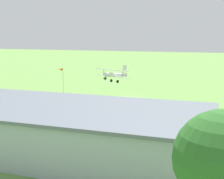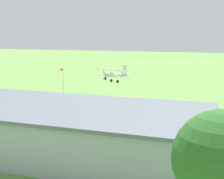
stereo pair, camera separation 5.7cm
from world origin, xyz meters
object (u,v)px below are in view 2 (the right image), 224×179
person_by_parked_cars (123,112)px  windsock (61,71)px  car_orange (208,124)px  hangar (72,129)px  tree_at_field_edge (222,160)px  car_yellow (38,108)px  person_crossing_taxiway (129,111)px  biplane (115,74)px  person_near_hangar_door (203,130)px  car_white (5,107)px

person_by_parked_cars → windsock: 23.89m
windsock → car_orange: bearing=154.5°
hangar → tree_at_field_edge: bearing=137.9°
car_yellow → windsock: (4.58, -16.13, 4.68)m
person_crossing_taxiway → person_by_parked_cars: size_ratio=1.09×
biplane → person_near_hangar_door: bearing=134.9°
car_white → tree_at_field_edge: bearing=142.0°
person_near_hangar_door → windsock: windsock is taller
hangar → car_yellow: size_ratio=7.09×
car_yellow → tree_at_field_edge: (-31.65, 30.58, 6.26)m
tree_at_field_edge → windsock: tree_at_field_edge is taller
car_orange → car_yellow: (28.81, 0.20, 0.06)m
biplane → car_yellow: 19.57m
hangar → windsock: (19.22, -31.35, 2.83)m
tree_at_field_edge → windsock: 59.14m
tree_at_field_edge → hangar: bearing=-42.1°
biplane → person_crossing_taxiway: (-7.59, 13.69, -4.40)m
hangar → car_yellow: bearing=-46.1°
person_crossing_taxiway → person_near_hangar_door: 14.62m
car_yellow → person_by_parked_cars: 15.07m
car_yellow → car_white: (6.55, 0.78, -0.10)m
biplane → windsock: 12.62m
person_near_hangar_door → hangar: bearing=40.9°
person_by_parked_cars → windsock: bearing=-34.2°
biplane → person_crossing_taxiway: size_ratio=5.07×
biplane → person_near_hangar_door: 29.36m
car_orange → tree_at_field_edge: (-2.83, 30.78, 6.32)m
hangar → tree_at_field_edge: size_ratio=3.28×
person_by_parked_cars → tree_at_field_edge: bearing=116.7°
hangar → person_near_hangar_door: bearing=-139.1°
biplane → windsock: biplane is taller
person_near_hangar_door → tree_at_field_edge: bearing=96.6°
biplane → car_orange: bearing=140.6°
car_yellow → windsock: bearing=-74.1°
car_white → person_crossing_taxiway: bearing=-168.7°
biplane → hangar: bearing=101.6°
car_yellow → person_crossing_taxiway: person_crossing_taxiway is taller
person_by_parked_cars → tree_at_field_edge: (-16.87, 33.55, 6.35)m
biplane → person_by_parked_cars: biplane is taller
biplane → car_yellow: biplane is taller
car_yellow → person_near_hangar_door: 28.66m
biplane → person_crossing_taxiway: 16.26m
person_near_hangar_door → windsock: size_ratio=0.26×
car_orange → person_near_hangar_door: 3.44m
car_yellow → person_crossing_taxiway: bearing=-166.9°
person_near_hangar_door → car_yellow: bearing=-6.5°
hangar → person_near_hangar_door: size_ratio=19.44×
biplane → car_white: 23.64m
car_orange → person_by_parked_cars: size_ratio=2.76×
car_orange → person_near_hangar_door: bearing=84.4°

